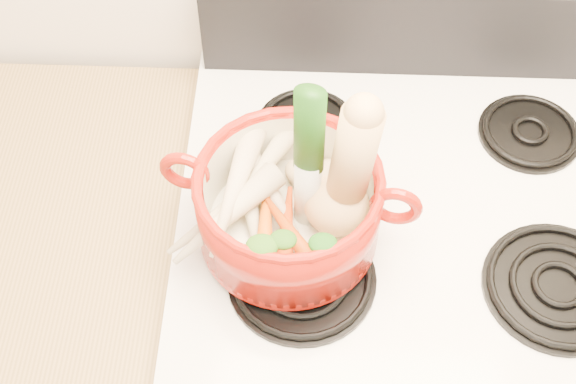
{
  "coord_description": "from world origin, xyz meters",
  "views": [
    {
      "loc": [
        -0.19,
        0.64,
        2.0
      ],
      "look_at": [
        -0.21,
        1.29,
        1.1
      ],
      "focal_mm": 50.0,
      "sensor_mm": 36.0,
      "label": 1
    }
  ],
  "objects_px": {
    "squash": "(340,172)",
    "leek": "(309,156)",
    "stove_body": "(391,334)",
    "dutch_oven": "(289,207)"
  },
  "relations": [
    {
      "from": "dutch_oven",
      "to": "leek",
      "type": "distance_m",
      "value": 0.11
    },
    {
      "from": "stove_body",
      "to": "squash",
      "type": "height_order",
      "value": "squash"
    },
    {
      "from": "dutch_oven",
      "to": "squash",
      "type": "height_order",
      "value": "squash"
    },
    {
      "from": "stove_body",
      "to": "squash",
      "type": "distance_m",
      "value": 0.68
    },
    {
      "from": "squash",
      "to": "leek",
      "type": "distance_m",
      "value": 0.05
    },
    {
      "from": "dutch_oven",
      "to": "squash",
      "type": "bearing_deg",
      "value": 11.45
    },
    {
      "from": "squash",
      "to": "stove_body",
      "type": "bearing_deg",
      "value": 48.38
    },
    {
      "from": "squash",
      "to": "leek",
      "type": "bearing_deg",
      "value": -177.46
    },
    {
      "from": "leek",
      "to": "dutch_oven",
      "type": "bearing_deg",
      "value": -138.43
    },
    {
      "from": "stove_body",
      "to": "dutch_oven",
      "type": "height_order",
      "value": "dutch_oven"
    }
  ]
}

